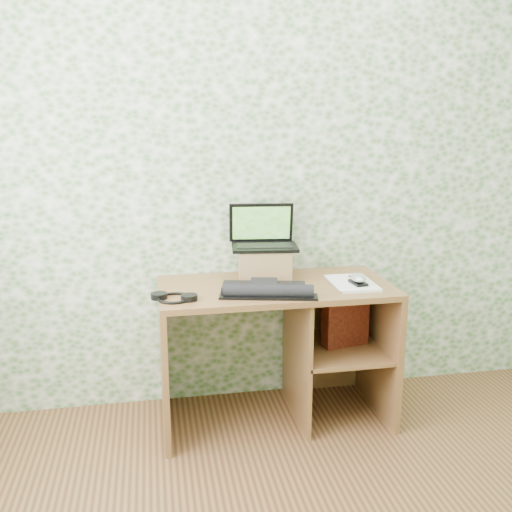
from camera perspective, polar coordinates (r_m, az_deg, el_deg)
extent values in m
plane|color=white|center=(3.15, 0.81, 8.29)|extent=(3.50, 0.00, 3.50)
cube|color=brown|center=(2.96, 1.95, -3.22)|extent=(1.20, 0.60, 0.03)
cube|color=brown|center=(3.03, -9.17, -10.57)|extent=(0.03, 0.60, 0.72)
cube|color=brown|center=(3.26, 12.11, -8.92)|extent=(0.03, 0.60, 0.72)
cube|color=brown|center=(3.12, 4.08, -9.71)|extent=(0.02, 0.56, 0.72)
cube|color=brown|center=(3.17, 8.20, -9.00)|extent=(0.46, 0.56, 0.02)
cube|color=brown|center=(3.44, 6.77, -7.50)|extent=(0.48, 0.02, 0.72)
cube|color=#916641|center=(3.07, 0.85, -0.74)|extent=(0.30, 0.26, 0.16)
cube|color=black|center=(3.05, 0.85, 0.91)|extent=(0.37, 0.28, 0.02)
cube|color=black|center=(3.04, 0.89, 1.06)|extent=(0.31, 0.17, 0.00)
cube|color=black|center=(3.12, 0.51, 3.37)|extent=(0.35, 0.10, 0.22)
cube|color=#24601B|center=(3.11, 0.54, 3.31)|extent=(0.32, 0.08, 0.18)
cube|color=black|center=(2.86, 0.79, -3.19)|extent=(0.44, 0.24, 0.03)
cube|color=black|center=(2.85, 0.79, -3.01)|extent=(0.16, 0.16, 0.05)
cylinder|color=black|center=(2.75, 1.24, -3.50)|extent=(0.44, 0.16, 0.07)
cube|color=black|center=(2.75, 1.25, -4.08)|extent=(0.48, 0.20, 0.01)
torus|color=black|center=(2.75, -8.19, -4.19)|extent=(0.21, 0.21, 0.01)
cylinder|color=black|center=(2.78, -9.67, -3.95)|extent=(0.08, 0.08, 0.03)
cylinder|color=black|center=(2.73, -6.69, -4.14)|extent=(0.08, 0.08, 0.03)
cube|color=white|center=(3.01, 9.57, -2.69)|extent=(0.22, 0.31, 0.01)
ellipsoid|color=silver|center=(2.97, 10.19, -2.40)|extent=(0.09, 0.13, 0.04)
cylinder|color=black|center=(3.04, 9.96, -2.33)|extent=(0.03, 0.15, 0.01)
cube|color=maroon|center=(3.13, 8.92, -6.21)|extent=(0.26, 0.13, 0.30)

